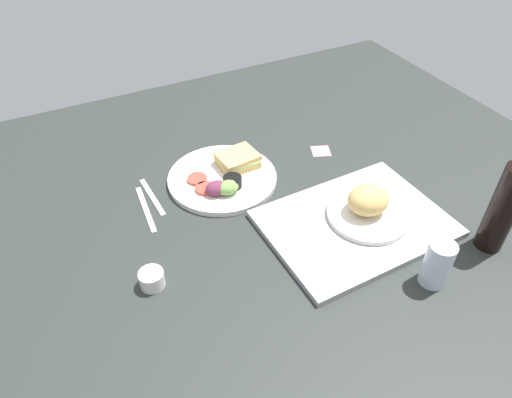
# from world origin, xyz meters

# --- Properties ---
(ground_plane) EXTENTS (1.90, 1.50, 0.03)m
(ground_plane) POSITION_xyz_m (0.00, 0.00, -0.01)
(ground_plane) COLOR #282D2B
(serving_tray) EXTENTS (0.46, 0.34, 0.02)m
(serving_tray) POSITION_xyz_m (-0.18, 0.19, 0.01)
(serving_tray) COLOR #9EA0A3
(serving_tray) RESTS_ON ground_plane
(bread_plate_near) EXTENTS (0.21, 0.21, 0.09)m
(bread_plate_near) POSITION_xyz_m (-0.21, 0.19, 0.05)
(bread_plate_near) COLOR white
(bread_plate_near) RESTS_ON serving_tray
(plate_with_salad) EXTENTS (0.31, 0.31, 0.05)m
(plate_with_salad) POSITION_xyz_m (0.04, -0.12, 0.02)
(plate_with_salad) COLOR white
(plate_with_salad) RESTS_ON ground_plane
(drinking_glass) EXTENTS (0.06, 0.06, 0.11)m
(drinking_glass) POSITION_xyz_m (-0.23, 0.42, 0.06)
(drinking_glass) COLOR silver
(drinking_glass) RESTS_ON ground_plane
(soda_bottle) EXTENTS (0.06, 0.06, 0.23)m
(soda_bottle) POSITION_xyz_m (-0.43, 0.39, 0.12)
(soda_bottle) COLOR black
(soda_bottle) RESTS_ON ground_plane
(espresso_cup) EXTENTS (0.06, 0.06, 0.04)m
(espresso_cup) POSITION_xyz_m (0.34, 0.15, 0.02)
(espresso_cup) COLOR silver
(espresso_cup) RESTS_ON ground_plane
(fork) EXTENTS (0.02, 0.17, 0.01)m
(fork) POSITION_xyz_m (0.25, -0.15, 0.00)
(fork) COLOR #B7B7BC
(fork) RESTS_ON ground_plane
(knife) EXTENTS (0.03, 0.19, 0.01)m
(knife) POSITION_xyz_m (0.28, -0.11, 0.00)
(knife) COLOR #B7B7BC
(knife) RESTS_ON ground_plane
(sticky_note) EXTENTS (0.07, 0.07, 0.00)m
(sticky_note) POSITION_xyz_m (-0.28, -0.12, 0.00)
(sticky_note) COLOR pink
(sticky_note) RESTS_ON ground_plane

